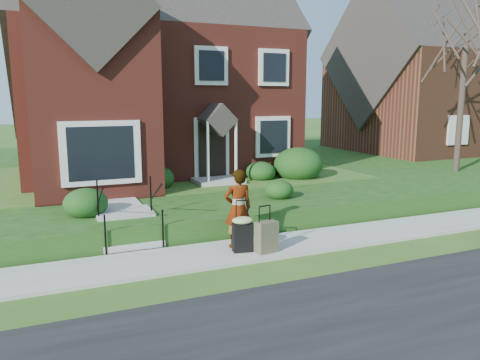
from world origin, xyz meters
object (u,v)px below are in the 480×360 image
suitcase_black (243,232)px  suitcase_olive (266,237)px  front_steps (127,223)px  woman (238,208)px

suitcase_black → suitcase_olive: suitcase_black is taller
front_steps → woman: 2.86m
front_steps → woman: (2.28, -1.64, 0.53)m
suitcase_black → suitcase_olive: bearing=-20.6°
front_steps → suitcase_black: bearing=-41.9°
front_steps → suitcase_olive: size_ratio=1.88×
woman → suitcase_olive: woman is taller
front_steps → suitcase_olive: (2.71, -2.27, -0.04)m
suitcase_black → suitcase_olive: 0.55m
suitcase_black → woman: bearing=92.2°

